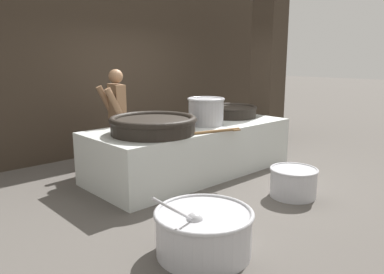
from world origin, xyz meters
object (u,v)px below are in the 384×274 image
giant_wok_near (153,124)px  prep_bowl_vegetables (204,230)px  giant_wok_far (232,111)px  prep_bowl_meat (293,181)px  cook (117,116)px  stock_pot (206,111)px

giant_wok_near → prep_bowl_vegetables: giant_wok_near is taller
giant_wok_far → prep_bowl_meat: giant_wok_far is taller
giant_wok_far → cook: 2.03m
stock_pot → prep_bowl_vegetables: bearing=-135.4°
giant_wok_near → stock_pot: stock_pot is taller
cook → prep_bowl_vegetables: bearing=86.8°
prep_bowl_vegetables → prep_bowl_meat: size_ratio=1.90×
prep_bowl_vegetables → giant_wok_far: bearing=36.9°
giant_wok_near → cook: cook is taller
stock_pot → giant_wok_near: bearing=179.2°
stock_pot → cook: (-0.91, 1.16, -0.12)m
giant_wok_far → stock_pot: size_ratio=1.50×
prep_bowl_vegetables → prep_bowl_meat: (1.93, 0.25, -0.02)m
cook → prep_bowl_vegetables: (-0.92, -2.97, -0.65)m
cook → prep_bowl_meat: cook is taller
giant_wok_near → prep_bowl_vegetables: (-0.80, -1.82, -0.68)m
giant_wok_far → prep_bowl_meat: 2.10m
giant_wok_near → stock_pot: (1.03, -0.01, 0.09)m
stock_pot → cook: size_ratio=0.36×
giant_wok_near → stock_pot: bearing=-0.8°
giant_wok_far → prep_bowl_vegetables: (-2.75, -2.06, -0.66)m
stock_pot → prep_bowl_vegetables: (-1.83, -1.81, -0.77)m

